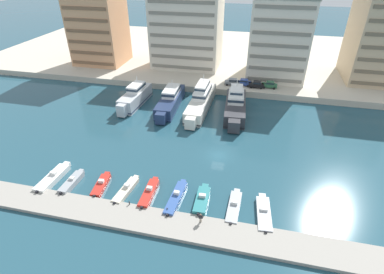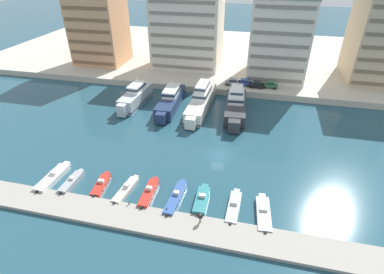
# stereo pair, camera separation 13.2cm
# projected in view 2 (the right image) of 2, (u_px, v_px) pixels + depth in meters

# --- Properties ---
(ground_plane) EXTENTS (400.00, 400.00, 0.00)m
(ground_plane) POSITION_uv_depth(u_px,v_px,m) (218.00, 156.00, 57.75)
(ground_plane) COLOR #234C5B
(quay_promenade) EXTENTS (180.00, 70.00, 1.69)m
(quay_promenade) POSITION_uv_depth(u_px,v_px,m) (245.00, 56.00, 109.85)
(quay_promenade) COLOR beige
(quay_promenade) RESTS_ON ground
(pier_dock) EXTENTS (120.00, 4.93, 0.56)m
(pier_dock) POSITION_uv_depth(u_px,v_px,m) (198.00, 230.00, 42.03)
(pier_dock) COLOR #9E998E
(pier_dock) RESTS_ON ground
(yacht_silver_far_left) EXTENTS (4.45, 15.89, 6.82)m
(yacht_silver_far_left) POSITION_uv_depth(u_px,v_px,m) (135.00, 97.00, 76.14)
(yacht_silver_far_left) COLOR silver
(yacht_silver_far_left) RESTS_ON ground
(yacht_navy_left) EXTENTS (4.91, 19.29, 6.34)m
(yacht_navy_left) POSITION_uv_depth(u_px,v_px,m) (170.00, 100.00, 74.93)
(yacht_navy_left) COLOR navy
(yacht_navy_left) RESTS_ON ground
(yacht_ivory_mid_left) EXTENTS (4.52, 22.36, 7.86)m
(yacht_ivory_mid_left) POSITION_uv_depth(u_px,v_px,m) (201.00, 100.00, 74.14)
(yacht_ivory_mid_left) COLOR silver
(yacht_ivory_mid_left) RESTS_ON ground
(yacht_charcoal_center_left) EXTENTS (5.90, 19.24, 8.02)m
(yacht_charcoal_center_left) POSITION_uv_depth(u_px,v_px,m) (236.00, 105.00, 71.57)
(yacht_charcoal_center_left) COLOR #333338
(yacht_charcoal_center_left) RESTS_ON ground
(motorboat_white_far_left) EXTENTS (2.35, 8.43, 1.52)m
(motorboat_white_far_left) POSITION_uv_depth(u_px,v_px,m) (53.00, 177.00, 51.38)
(motorboat_white_far_left) COLOR white
(motorboat_white_far_left) RESTS_ON ground
(motorboat_grey_left) EXTENTS (1.63, 6.45, 1.39)m
(motorboat_grey_left) POSITION_uv_depth(u_px,v_px,m) (72.00, 182.00, 50.36)
(motorboat_grey_left) COLOR #9EA3A8
(motorboat_grey_left) RESTS_ON ground
(motorboat_red_mid_left) EXTENTS (2.25, 6.36, 1.24)m
(motorboat_red_mid_left) POSITION_uv_depth(u_px,v_px,m) (101.00, 185.00, 49.98)
(motorboat_red_mid_left) COLOR red
(motorboat_red_mid_left) RESTS_ON ground
(motorboat_cream_center_left) EXTENTS (2.25, 7.28, 1.36)m
(motorboat_cream_center_left) POSITION_uv_depth(u_px,v_px,m) (126.00, 190.00, 48.88)
(motorboat_cream_center_left) COLOR beige
(motorboat_cream_center_left) RESTS_ON ground
(motorboat_red_center) EXTENTS (1.76, 7.37, 1.53)m
(motorboat_red_center) POSITION_uv_depth(u_px,v_px,m) (149.00, 193.00, 48.09)
(motorboat_red_center) COLOR red
(motorboat_red_center) RESTS_ON ground
(motorboat_blue_center_right) EXTENTS (1.96, 8.43, 1.47)m
(motorboat_blue_center_right) POSITION_uv_depth(u_px,v_px,m) (176.00, 198.00, 47.19)
(motorboat_blue_center_right) COLOR #33569E
(motorboat_blue_center_right) RESTS_ON ground
(motorboat_teal_mid_right) EXTENTS (2.06, 6.87, 1.53)m
(motorboat_teal_mid_right) POSITION_uv_depth(u_px,v_px,m) (202.00, 200.00, 46.65)
(motorboat_teal_mid_right) COLOR teal
(motorboat_teal_mid_right) RESTS_ON ground
(motorboat_grey_right) EXTENTS (1.92, 7.78, 1.17)m
(motorboat_grey_right) POSITION_uv_depth(u_px,v_px,m) (234.00, 207.00, 45.67)
(motorboat_grey_right) COLOR #9EA3A8
(motorboat_grey_right) RESTS_ON ground
(motorboat_grey_far_right) EXTENTS (2.62, 8.06, 1.10)m
(motorboat_grey_far_right) POSITION_uv_depth(u_px,v_px,m) (263.00, 213.00, 44.51)
(motorboat_grey_far_right) COLOR #9EA3A8
(motorboat_grey_far_right) RESTS_ON ground
(car_grey_far_left) EXTENTS (4.19, 2.10, 1.80)m
(car_grey_far_left) POSITION_uv_depth(u_px,v_px,m) (233.00, 82.00, 83.27)
(car_grey_far_left) COLOR slate
(car_grey_far_left) RESTS_ON quay_promenade
(car_blue_left) EXTENTS (4.12, 1.96, 1.80)m
(car_blue_left) POSITION_uv_depth(u_px,v_px,m) (244.00, 82.00, 82.97)
(car_blue_left) COLOR #28428E
(car_blue_left) RESTS_ON quay_promenade
(car_black_mid_left) EXTENTS (4.12, 1.95, 1.80)m
(car_black_mid_left) POSITION_uv_depth(u_px,v_px,m) (257.00, 84.00, 81.65)
(car_black_mid_left) COLOR black
(car_black_mid_left) RESTS_ON quay_promenade
(car_green_center_left) EXTENTS (4.16, 2.05, 1.80)m
(car_green_center_left) POSITION_uv_depth(u_px,v_px,m) (270.00, 85.00, 81.51)
(car_green_center_left) COLOR #2D6642
(car_green_center_left) RESTS_ON quay_promenade
(apartment_block_far_left) EXTENTS (15.71, 13.74, 25.12)m
(apartment_block_far_left) POSITION_uv_depth(u_px,v_px,m) (99.00, 26.00, 95.36)
(apartment_block_far_left) COLOR tan
(apartment_block_far_left) RESTS_ON quay_promenade
(apartment_block_left) EXTENTS (21.16, 14.56, 23.94)m
(apartment_block_left) POSITION_uv_depth(u_px,v_px,m) (188.00, 30.00, 92.83)
(apartment_block_left) COLOR silver
(apartment_block_left) RESTS_ON quay_promenade
(apartment_block_mid_left) EXTENTS (16.18, 17.06, 24.21)m
(apartment_block_mid_left) POSITION_uv_depth(u_px,v_px,m) (279.00, 37.00, 84.66)
(apartment_block_mid_left) COLOR silver
(apartment_block_mid_left) RESTS_ON quay_promenade
(apartment_block_center_left) EXTENTS (14.71, 18.26, 24.66)m
(apartment_block_center_left) POSITION_uv_depth(u_px,v_px,m) (380.00, 39.00, 82.19)
(apartment_block_center_left) COLOR #C6AD89
(apartment_block_center_left) RESTS_ON quay_promenade
(pedestrian_near_edge) EXTENTS (0.62, 0.29, 1.62)m
(pedestrian_near_edge) POSITION_uv_depth(u_px,v_px,m) (200.00, 217.00, 42.35)
(pedestrian_near_edge) COLOR #7A6B56
(pedestrian_near_edge) RESTS_ON pier_dock
(bollard_west) EXTENTS (0.20, 0.20, 0.61)m
(bollard_west) POSITION_uv_depth(u_px,v_px,m) (129.00, 203.00, 45.70)
(bollard_west) COLOR #2D2D33
(bollard_west) RESTS_ON pier_dock
(bollard_west_mid) EXTENTS (0.20, 0.20, 0.61)m
(bollard_west_mid) POSITION_uv_depth(u_px,v_px,m) (167.00, 209.00, 44.54)
(bollard_west_mid) COLOR #2D2D33
(bollard_west_mid) RESTS_ON pier_dock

